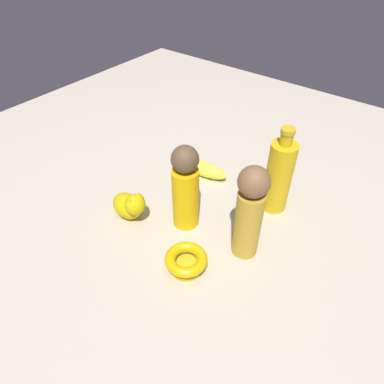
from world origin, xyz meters
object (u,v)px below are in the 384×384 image
(bowl, at_px, (186,261))
(cat_figurine, at_px, (129,205))
(person_figure_adult, at_px, (250,211))
(bottle_tall, at_px, (279,176))
(nail_polish_jar, at_px, (243,207))
(person_figure_child, at_px, (184,187))
(banana, at_px, (204,169))

(bowl, distance_m, cat_figurine, 0.23)
(person_figure_adult, xyz_separation_m, bottle_tall, (0.19, 0.02, -0.02))
(nail_polish_jar, xyz_separation_m, person_figure_adult, (-0.11, -0.07, 0.11))
(person_figure_child, bearing_deg, bowl, -140.30)
(nail_polish_jar, bearing_deg, bottle_tall, -35.27)
(bowl, bearing_deg, banana, 29.76)
(nail_polish_jar, bearing_deg, cat_figurine, 130.70)
(cat_figurine, bearing_deg, person_figure_adult, -73.70)
(banana, bearing_deg, person_figure_adult, 137.38)
(bottle_tall, bearing_deg, person_figure_child, 141.48)
(cat_figurine, bearing_deg, person_figure_child, -58.89)
(bottle_tall, bearing_deg, cat_figurine, 134.01)
(bowl, height_order, person_figure_adult, person_figure_adult)
(bowl, relative_size, banana, 0.64)
(person_figure_child, height_order, cat_figurine, person_figure_child)
(cat_figurine, bearing_deg, bowl, -100.87)
(nail_polish_jar, bearing_deg, person_figure_adult, -146.40)
(person_figure_child, relative_size, person_figure_adult, 0.95)
(bowl, relative_size, bottle_tall, 0.40)
(banana, relative_size, person_figure_adult, 0.61)
(person_figure_child, distance_m, cat_figurine, 0.17)
(cat_figurine, relative_size, banana, 0.84)
(person_figure_adult, bearing_deg, bowl, 149.71)
(nail_polish_jar, distance_m, bottle_tall, 0.13)
(bowl, distance_m, person_figure_child, 0.18)
(nail_polish_jar, bearing_deg, bowl, 178.97)
(cat_figurine, bearing_deg, bottle_tall, -45.99)
(cat_figurine, distance_m, banana, 0.28)
(nail_polish_jar, distance_m, banana, 0.20)
(cat_figurine, height_order, banana, cat_figurine)
(bowl, bearing_deg, cat_figurine, 79.13)
(banana, bearing_deg, bowl, 112.47)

